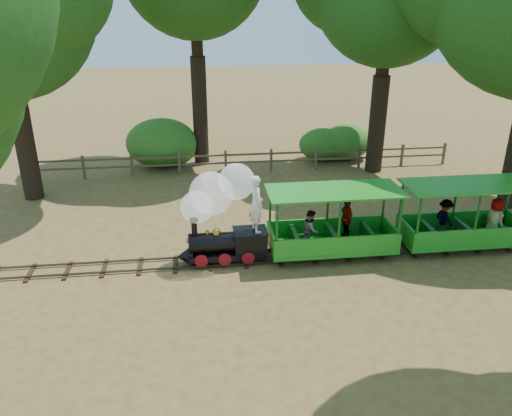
{
  "coord_description": "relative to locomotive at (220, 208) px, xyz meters",
  "views": [
    {
      "loc": [
        -2.27,
        -12.73,
        7.08
      ],
      "look_at": [
        -0.61,
        0.5,
        1.44
      ],
      "focal_mm": 35.0,
      "sensor_mm": 36.0,
      "label": 1
    }
  ],
  "objects": [
    {
      "name": "fence",
      "position": [
        1.66,
        7.93,
        -1.1
      ],
      "size": [
        18.1,
        0.1,
        1.0
      ],
      "color": "brown",
      "rests_on": "ground"
    },
    {
      "name": "shrub_east",
      "position": [
        6.37,
        9.23,
        -0.84
      ],
      "size": [
        2.42,
        1.86,
        1.67
      ],
      "primitive_type": "ellipsoid",
      "color": "#2D6B1E",
      "rests_on": "ground"
    },
    {
      "name": "carriage_front",
      "position": [
        3.21,
        -0.04,
        -0.86
      ],
      "size": [
        3.82,
        1.56,
        1.99
      ],
      "color": "#209320",
      "rests_on": "track"
    },
    {
      "name": "carriage_rear",
      "position": [
        7.29,
        -0.09,
        -0.85
      ],
      "size": [
        3.82,
        1.56,
        1.99
      ],
      "color": "#209320",
      "rests_on": "track"
    },
    {
      "name": "locomotive",
      "position": [
        0.0,
        0.0,
        0.0
      ],
      "size": [
        2.59,
        1.22,
        2.98
      ],
      "color": "black",
      "rests_on": "ground"
    },
    {
      "name": "shrub_mid_w",
      "position": [
        -2.11,
        9.23,
        -0.59
      ],
      "size": [
        3.15,
        2.43,
        2.18
      ],
      "primitive_type": "ellipsoid",
      "color": "#2D6B1E",
      "rests_on": "ground"
    },
    {
      "name": "shrub_west",
      "position": [
        -1.77,
        9.23,
        -0.86
      ],
      "size": [
        2.36,
        1.82,
        1.63
      ],
      "primitive_type": "ellipsoid",
      "color": "#2D6B1E",
      "rests_on": "ground"
    },
    {
      "name": "shrub_mid_e",
      "position": [
        5.28,
        9.23,
        -0.91
      ],
      "size": [
        2.21,
        1.7,
        1.53
      ],
      "primitive_type": "ellipsoid",
      "color": "#2D6B1E",
      "rests_on": "ground"
    },
    {
      "name": "track",
      "position": [
        1.66,
        -0.07,
        -1.61
      ],
      "size": [
        22.0,
        1.0,
        0.1
      ],
      "color": "#3F3D3A",
      "rests_on": "ground"
    },
    {
      "name": "ground",
      "position": [
        1.66,
        -0.07,
        -1.68
      ],
      "size": [
        90.0,
        90.0,
        0.0
      ],
      "primitive_type": "plane",
      "color": "olive",
      "rests_on": "ground"
    }
  ]
}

